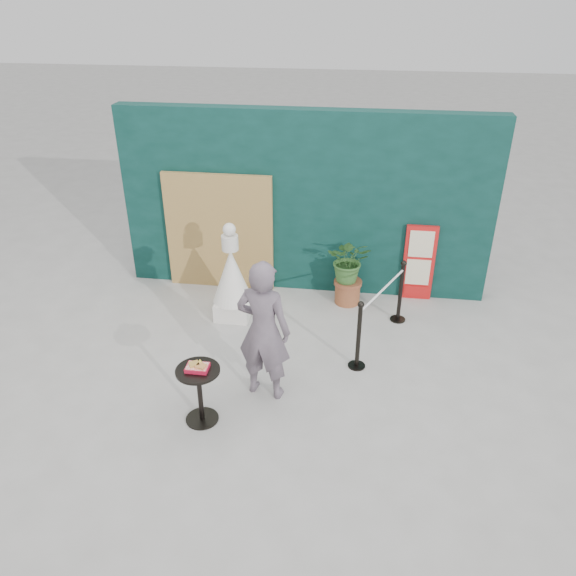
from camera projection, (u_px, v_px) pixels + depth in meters
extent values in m
plane|color=#ADAAA5|center=(275.00, 403.00, 7.09)|extent=(60.00, 60.00, 0.00)
cube|color=black|center=(305.00, 204.00, 9.09)|extent=(6.00, 0.30, 3.00)
cube|color=tan|center=(219.00, 232.00, 9.32)|extent=(1.80, 0.08, 2.00)
imported|color=slate|center=(264.00, 331.00, 6.83)|extent=(0.76, 0.58, 1.88)
cube|color=red|center=(419.00, 263.00, 9.11)|extent=(0.50, 0.06, 1.30)
cube|color=beige|center=(421.00, 244.00, 8.91)|extent=(0.38, 0.02, 0.45)
cube|color=beige|center=(418.00, 272.00, 9.15)|extent=(0.38, 0.02, 0.45)
cube|color=red|center=(415.00, 291.00, 9.32)|extent=(0.38, 0.02, 0.18)
cube|color=white|center=(233.00, 308.00, 8.85)|extent=(0.53, 0.53, 0.29)
cone|color=white|center=(232.00, 275.00, 8.57)|extent=(0.62, 0.62, 0.87)
cylinder|color=silver|center=(230.00, 243.00, 8.30)|extent=(0.25, 0.25, 0.23)
sphere|color=silver|center=(229.00, 229.00, 8.20)|extent=(0.19, 0.19, 0.19)
cylinder|color=black|center=(202.00, 418.00, 6.82)|extent=(0.40, 0.40, 0.02)
cylinder|color=black|center=(200.00, 396.00, 6.65)|extent=(0.06, 0.06, 0.72)
cylinder|color=black|center=(198.00, 371.00, 6.47)|extent=(0.52, 0.52, 0.03)
cube|color=red|center=(197.00, 368.00, 6.45)|extent=(0.26, 0.19, 0.05)
cube|color=red|center=(197.00, 366.00, 6.43)|extent=(0.24, 0.17, 0.00)
cube|color=gold|center=(194.00, 364.00, 6.44)|extent=(0.15, 0.14, 0.02)
cube|color=#E5A753|center=(201.00, 366.00, 6.40)|extent=(0.13, 0.13, 0.02)
cone|color=yellow|center=(200.00, 361.00, 6.46)|extent=(0.06, 0.06, 0.06)
cylinder|color=brown|center=(347.00, 293.00, 9.21)|extent=(0.41, 0.41, 0.34)
cylinder|color=brown|center=(348.00, 282.00, 9.11)|extent=(0.46, 0.46, 0.06)
imported|color=#336029|center=(349.00, 260.00, 8.92)|extent=(0.68, 0.59, 0.75)
cylinder|color=black|center=(356.00, 366.00, 7.75)|extent=(0.24, 0.24, 0.02)
cylinder|color=black|center=(359.00, 337.00, 7.52)|extent=(0.06, 0.06, 0.96)
sphere|color=black|center=(361.00, 305.00, 7.28)|extent=(0.09, 0.09, 0.09)
cylinder|color=black|center=(398.00, 319.00, 8.80)|extent=(0.24, 0.24, 0.02)
cylinder|color=black|center=(400.00, 293.00, 8.58)|extent=(0.06, 0.06, 0.96)
sphere|color=black|center=(404.00, 263.00, 8.33)|extent=(0.09, 0.09, 0.09)
cylinder|color=white|center=(383.00, 289.00, 7.86)|extent=(0.63, 1.31, 0.03)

